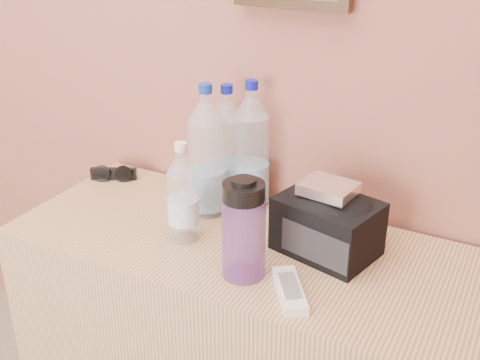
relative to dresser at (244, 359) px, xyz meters
name	(u,v)px	position (x,y,z in m)	size (l,w,h in m)	color
dresser	(244,359)	(0.00, 0.00, 0.00)	(1.19, 0.50, 0.74)	tan
pet_large_a	(207,158)	(-0.16, 0.10, 0.53)	(0.10, 0.10, 0.36)	white
pet_large_b	(251,152)	(-0.08, 0.20, 0.53)	(0.10, 0.10, 0.35)	white
pet_large_c	(227,152)	(-0.14, 0.18, 0.52)	(0.09, 0.09, 0.34)	silver
pet_small	(183,198)	(-0.14, -0.05, 0.48)	(0.07, 0.07, 0.26)	silver
nalgene_bottle	(244,229)	(0.06, -0.12, 0.49)	(0.10, 0.10, 0.24)	#69378A
sunglasses	(114,174)	(-0.52, 0.15, 0.39)	(0.14, 0.05, 0.04)	black
ac_remote	(290,290)	(0.19, -0.15, 0.38)	(0.16, 0.05, 0.02)	silver
toiletry_bag	(328,223)	(0.19, 0.06, 0.45)	(0.23, 0.16, 0.15)	black
foil_packet	(328,188)	(0.19, 0.06, 0.54)	(0.12, 0.10, 0.03)	white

